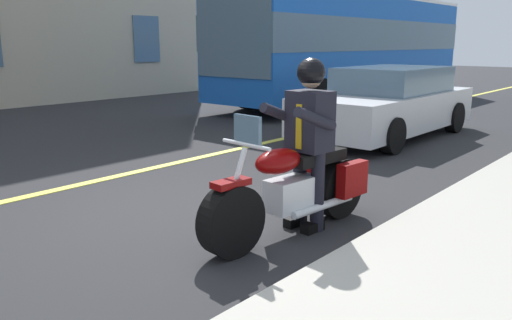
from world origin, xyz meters
TOP-DOWN VIEW (x-y plane):
  - ground_plane at (0.00, 0.00)m, footprint 80.00×80.00m
  - lane_center_stripe at (0.00, -2.00)m, footprint 60.00×0.16m
  - motorcycle_main at (-0.47, 1.25)m, footprint 2.22×0.72m
  - rider_main at (-0.66, 1.26)m, footprint 0.66×0.59m
  - bus_near at (-11.11, -4.48)m, footprint 11.05×2.70m
  - car_silver at (-6.08, -0.57)m, footprint 4.60×1.92m

SIDE VIEW (x-z plane):
  - ground_plane at x=0.00m, z-range 0.00..0.00m
  - lane_center_stripe at x=0.00m, z-range 0.00..0.01m
  - motorcycle_main at x=-0.47m, z-range -0.18..1.08m
  - car_silver at x=-6.08m, z-range -0.01..1.39m
  - rider_main at x=-0.66m, z-range 0.17..1.91m
  - bus_near at x=-11.11m, z-range 0.22..3.52m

